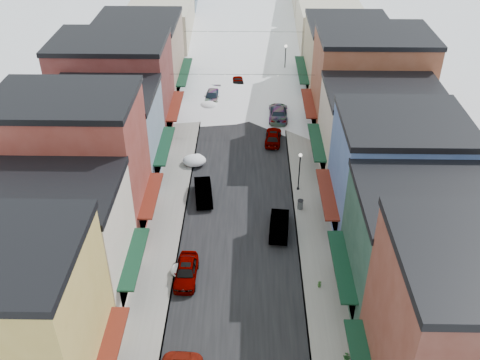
{
  "coord_description": "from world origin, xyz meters",
  "views": [
    {
      "loc": [
        0.73,
        -16.89,
        29.84
      ],
      "look_at": [
        0.0,
        23.79,
        2.66
      ],
      "focal_mm": 40.0,
      "sensor_mm": 36.0,
      "label": 1
    }
  ],
  "objects_px": {
    "car_green_sedan": "(279,224)",
    "trash_can": "(300,204)",
    "car_dark_hatch": "(203,192)",
    "streetlamp_near": "(300,167)",
    "car_silver_sedan": "(186,271)"
  },
  "relations": [
    {
      "from": "car_dark_hatch",
      "to": "streetlamp_near",
      "type": "xyz_separation_m",
      "value": [
        9.13,
        1.51,
        1.94
      ]
    },
    {
      "from": "car_dark_hatch",
      "to": "car_green_sedan",
      "type": "relative_size",
      "value": 0.97
    },
    {
      "from": "car_green_sedan",
      "to": "trash_can",
      "type": "relative_size",
      "value": 4.99
    },
    {
      "from": "trash_can",
      "to": "streetlamp_near",
      "type": "distance_m",
      "value": 3.78
    },
    {
      "from": "car_green_sedan",
      "to": "trash_can",
      "type": "distance_m",
      "value": 3.81
    },
    {
      "from": "car_silver_sedan",
      "to": "streetlamp_near",
      "type": "bearing_deg",
      "value": 52.8
    },
    {
      "from": "car_silver_sedan",
      "to": "car_green_sedan",
      "type": "height_order",
      "value": "car_green_sedan"
    },
    {
      "from": "car_dark_hatch",
      "to": "car_green_sedan",
      "type": "distance_m",
      "value": 8.52
    },
    {
      "from": "car_dark_hatch",
      "to": "streetlamp_near",
      "type": "distance_m",
      "value": 9.46
    },
    {
      "from": "car_silver_sedan",
      "to": "trash_can",
      "type": "relative_size",
      "value": 4.62
    },
    {
      "from": "car_silver_sedan",
      "to": "car_green_sedan",
      "type": "distance_m",
      "value": 9.61
    },
    {
      "from": "car_dark_hatch",
      "to": "streetlamp_near",
      "type": "relative_size",
      "value": 1.12
    },
    {
      "from": "car_dark_hatch",
      "to": "car_green_sedan",
      "type": "bearing_deg",
      "value": -42.63
    },
    {
      "from": "car_dark_hatch",
      "to": "car_silver_sedan",
      "type": "bearing_deg",
      "value": -100.73
    },
    {
      "from": "car_dark_hatch",
      "to": "streetlamp_near",
      "type": "bearing_deg",
      "value": 1.5
    }
  ]
}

